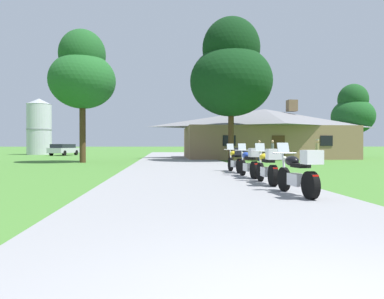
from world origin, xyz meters
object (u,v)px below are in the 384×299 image
object	(u,v)px
motorcycle_blue_third_in_row	(249,163)
bystander_tan_shirt_by_tree	(317,150)
motorcycle_black_nearest_to_camera	(299,173)
tree_by_lodge_front	(231,72)
motorcycle_yellow_farthest_in_row	(236,160)
bystander_gray_shirt_beside_signpost	(273,150)
bystander_white_shirt_near_lodge	(259,149)
metal_silo_distant	(39,127)
parked_silver_suv_far_left	(64,149)
motorcycle_yellow_second_in_row	(268,166)
tree_right_of_lodge	(353,112)
tree_left_near	(82,73)

from	to	relation	value
motorcycle_blue_third_in_row	bystander_tan_shirt_by_tree	size ratio (longest dim) A/B	1.24
motorcycle_black_nearest_to_camera	tree_by_lodge_front	xyz separation A→B (m)	(1.92, 18.82, 6.36)
motorcycle_blue_third_in_row	motorcycle_yellow_farthest_in_row	world-z (taller)	same
motorcycle_black_nearest_to_camera	bystander_gray_shirt_beside_signpost	world-z (taller)	bystander_gray_shirt_beside_signpost
bystander_white_shirt_near_lodge	bystander_gray_shirt_beside_signpost	world-z (taller)	same
tree_by_lodge_front	metal_silo_distant	distance (m)	30.97
motorcycle_blue_third_in_row	parked_silver_suv_far_left	distance (m)	35.16
motorcycle_yellow_second_in_row	motorcycle_blue_third_in_row	world-z (taller)	same
motorcycle_yellow_second_in_row	metal_silo_distant	world-z (taller)	metal_silo_distant
tree_by_lodge_front	tree_right_of_lodge	bearing A→B (deg)	30.06
metal_silo_distant	parked_silver_suv_far_left	xyz separation A→B (m)	(4.34, -4.15, -2.98)
motorcycle_yellow_second_in_row	parked_silver_suv_far_left	bearing A→B (deg)	115.21
motorcycle_yellow_second_in_row	tree_right_of_lodge	world-z (taller)	tree_right_of_lodge
motorcycle_yellow_farthest_in_row	bystander_white_shirt_near_lodge	xyz separation A→B (m)	(4.46, 12.40, 0.31)
bystander_gray_shirt_beside_signpost	parked_silver_suv_far_left	bearing A→B (deg)	-116.36
motorcycle_blue_third_in_row	bystander_tan_shirt_by_tree	world-z (taller)	bystander_tan_shirt_by_tree
bystander_gray_shirt_beside_signpost	parked_silver_suv_far_left	xyz separation A→B (m)	(-20.73, 17.83, -0.15)
motorcycle_black_nearest_to_camera	motorcycle_blue_third_in_row	bearing A→B (deg)	85.54
motorcycle_blue_third_in_row	bystander_white_shirt_near_lodge	size ratio (longest dim) A/B	1.25
bystander_tan_shirt_by_tree	tree_by_lodge_front	xyz separation A→B (m)	(-4.91, 4.53, 6.03)
motorcycle_black_nearest_to_camera	bystander_tan_shirt_by_tree	xyz separation A→B (m)	(6.83, 14.29, 0.33)
motorcycle_blue_third_in_row	motorcycle_yellow_farthest_in_row	xyz separation A→B (m)	(-0.00, 2.52, 0.00)
motorcycle_yellow_farthest_in_row	bystander_white_shirt_near_lodge	world-z (taller)	bystander_white_shirt_near_lodge
bystander_white_shirt_near_lodge	bystander_tan_shirt_by_tree	world-z (taller)	bystander_tan_shirt_by_tree
tree_right_of_lodge	metal_silo_distant	xyz separation A→B (m)	(-36.35, 13.32, -1.03)
bystander_white_shirt_near_lodge	bystander_gray_shirt_beside_signpost	bearing A→B (deg)	62.15
bystander_gray_shirt_beside_signpost	metal_silo_distant	bearing A→B (deg)	-116.90
motorcycle_blue_third_in_row	parked_silver_suv_far_left	bearing A→B (deg)	111.52
bystander_gray_shirt_beside_signpost	tree_left_near	bearing A→B (deg)	-73.82
motorcycle_yellow_second_in_row	tree_by_lodge_front	size ratio (longest dim) A/B	0.19
motorcycle_black_nearest_to_camera	tree_right_of_lodge	xyz separation A→B (m)	(16.41, 27.21, 4.17)
bystander_white_shirt_near_lodge	tree_right_of_lodge	size ratio (longest dim) A/B	0.22
bystander_white_shirt_near_lodge	parked_silver_suv_far_left	distance (m)	26.01
motorcycle_black_nearest_to_camera	motorcycle_blue_third_in_row	distance (m)	4.85
tree_by_lodge_front	tree_right_of_lodge	xyz separation A→B (m)	(14.49, 8.39, -2.19)
motorcycle_yellow_farthest_in_row	bystander_tan_shirt_by_tree	size ratio (longest dim) A/B	1.24
tree_by_lodge_front	metal_silo_distant	bearing A→B (deg)	135.20
motorcycle_black_nearest_to_camera	motorcycle_yellow_farthest_in_row	world-z (taller)	same
motorcycle_black_nearest_to_camera	tree_right_of_lodge	bearing A→B (deg)	53.98
motorcycle_blue_third_in_row	tree_by_lodge_front	bearing A→B (deg)	77.26
bystander_white_shirt_near_lodge	bystander_tan_shirt_by_tree	distance (m)	5.99
motorcycle_blue_third_in_row	metal_silo_distant	world-z (taller)	metal_silo_distant
bystander_white_shirt_near_lodge	metal_silo_distant	world-z (taller)	metal_silo_distant
motorcycle_yellow_farthest_in_row	parked_silver_suv_far_left	distance (m)	32.92
tree_right_of_lodge	motorcycle_yellow_second_in_row	bearing A→B (deg)	-123.68
bystander_white_shirt_near_lodge	motorcycle_yellow_farthest_in_row	bearing A→B (deg)	12.16
motorcycle_yellow_second_in_row	tree_left_near	bearing A→B (deg)	121.09
metal_silo_distant	bystander_tan_shirt_by_tree	bearing A→B (deg)	-44.43
tree_left_near	motorcycle_blue_third_in_row	bearing A→B (deg)	-55.28
motorcycle_black_nearest_to_camera	tree_left_near	world-z (taller)	tree_left_near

